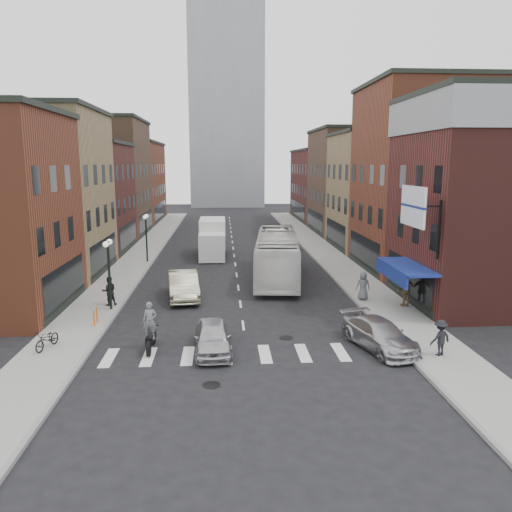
{
  "coord_description": "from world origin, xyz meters",
  "views": [
    {
      "loc": [
        -0.99,
        -23.83,
        8.32
      ],
      "look_at": [
        0.92,
        4.71,
        2.98
      ],
      "focal_mm": 35.0,
      "sensor_mm": 36.0,
      "label": 1
    }
  ],
  "objects_px": {
    "box_truck": "(212,239)",
    "parked_bicycle": "(47,339)",
    "streetlamp_near": "(109,261)",
    "bike_rack": "(95,317)",
    "ped_left_solo": "(109,291)",
    "ped_right_a": "(440,338)",
    "transit_bus": "(277,256)",
    "sedan_left_near": "(213,337)",
    "ped_right_b": "(406,290)",
    "motorcycle_rider": "(150,328)",
    "streetlamp_far": "(146,229)",
    "sedan_left_far": "(183,285)",
    "billboard_sign": "(415,208)",
    "curb_car": "(379,335)",
    "ped_right_c": "(363,286)"
  },
  "relations": [
    {
      "from": "box_truck",
      "to": "parked_bicycle",
      "type": "height_order",
      "value": "box_truck"
    },
    {
      "from": "streetlamp_near",
      "to": "bike_rack",
      "type": "bearing_deg",
      "value": -94.24
    },
    {
      "from": "streetlamp_near",
      "to": "ped_left_solo",
      "type": "height_order",
      "value": "streetlamp_near"
    },
    {
      "from": "parked_bicycle",
      "to": "ped_right_a",
      "type": "relative_size",
      "value": 1.04
    },
    {
      "from": "transit_bus",
      "to": "sedan_left_near",
      "type": "relative_size",
      "value": 3.09
    },
    {
      "from": "parked_bicycle",
      "to": "ped_right_b",
      "type": "xyz_separation_m",
      "value": [
        18.42,
        5.47,
        0.53
      ]
    },
    {
      "from": "sedan_left_near",
      "to": "ped_left_solo",
      "type": "bearing_deg",
      "value": 127.04
    },
    {
      "from": "motorcycle_rider",
      "to": "parked_bicycle",
      "type": "distance_m",
      "value": 4.62
    },
    {
      "from": "streetlamp_far",
      "to": "ped_right_a",
      "type": "bearing_deg",
      "value": -54.52
    },
    {
      "from": "streetlamp_near",
      "to": "parked_bicycle",
      "type": "distance_m",
      "value": 6.66
    },
    {
      "from": "parked_bicycle",
      "to": "streetlamp_near",
      "type": "bearing_deg",
      "value": 91.87
    },
    {
      "from": "sedan_left_far",
      "to": "ped_right_b",
      "type": "xyz_separation_m",
      "value": [
        13.02,
        -3.14,
        0.28
      ]
    },
    {
      "from": "sedan_left_near",
      "to": "streetlamp_far",
      "type": "bearing_deg",
      "value": 103.25
    },
    {
      "from": "billboard_sign",
      "to": "box_truck",
      "type": "height_order",
      "value": "billboard_sign"
    },
    {
      "from": "box_truck",
      "to": "billboard_sign",
      "type": "bearing_deg",
      "value": -62.9
    },
    {
      "from": "bike_rack",
      "to": "motorcycle_rider",
      "type": "height_order",
      "value": "motorcycle_rider"
    },
    {
      "from": "transit_bus",
      "to": "sedan_left_near",
      "type": "bearing_deg",
      "value": -101.23
    },
    {
      "from": "ped_left_solo",
      "to": "transit_bus",
      "type": "bearing_deg",
      "value": -164.08
    },
    {
      "from": "ped_right_b",
      "to": "ped_left_solo",
      "type": "bearing_deg",
      "value": -13.54
    },
    {
      "from": "box_truck",
      "to": "curb_car",
      "type": "height_order",
      "value": "box_truck"
    },
    {
      "from": "curb_car",
      "to": "ped_left_solo",
      "type": "bearing_deg",
      "value": 134.85
    },
    {
      "from": "streetlamp_far",
      "to": "box_truck",
      "type": "height_order",
      "value": "streetlamp_far"
    },
    {
      "from": "curb_car",
      "to": "sedan_left_near",
      "type": "bearing_deg",
      "value": 162.72
    },
    {
      "from": "streetlamp_near",
      "to": "ped_right_b",
      "type": "distance_m",
      "value": 17.03
    },
    {
      "from": "billboard_sign",
      "to": "bike_rack",
      "type": "relative_size",
      "value": 4.62
    },
    {
      "from": "streetlamp_far",
      "to": "parked_bicycle",
      "type": "distance_m",
      "value": 20.25
    },
    {
      "from": "box_truck",
      "to": "curb_car",
      "type": "xyz_separation_m",
      "value": [
        7.99,
        -23.55,
        -0.96
      ]
    },
    {
      "from": "motorcycle_rider",
      "to": "parked_bicycle",
      "type": "relative_size",
      "value": 1.37
    },
    {
      "from": "streetlamp_far",
      "to": "sedan_left_near",
      "type": "distance_m",
      "value": 21.51
    },
    {
      "from": "bike_rack",
      "to": "streetlamp_near",
      "type": "bearing_deg",
      "value": 85.76
    },
    {
      "from": "sedan_left_near",
      "to": "motorcycle_rider",
      "type": "bearing_deg",
      "value": 169.88
    },
    {
      "from": "streetlamp_far",
      "to": "sedan_left_far",
      "type": "xyz_separation_m",
      "value": [
        3.91,
        -11.45,
        -2.08
      ]
    },
    {
      "from": "motorcycle_rider",
      "to": "ped_right_c",
      "type": "relative_size",
      "value": 1.3
    },
    {
      "from": "curb_car",
      "to": "ped_right_a",
      "type": "bearing_deg",
      "value": -47.21
    },
    {
      "from": "transit_bus",
      "to": "ped_right_b",
      "type": "relative_size",
      "value": 6.42
    },
    {
      "from": "sedan_left_far",
      "to": "ped_left_solo",
      "type": "distance_m",
      "value": 4.51
    },
    {
      "from": "box_truck",
      "to": "ped_right_c",
      "type": "bearing_deg",
      "value": -59.68
    },
    {
      "from": "bike_rack",
      "to": "ped_right_a",
      "type": "relative_size",
      "value": 0.51
    },
    {
      "from": "sedan_left_far",
      "to": "transit_bus",
      "type": "bearing_deg",
      "value": 30.84
    },
    {
      "from": "motorcycle_rider",
      "to": "streetlamp_far",
      "type": "bearing_deg",
      "value": 102.41
    },
    {
      "from": "billboard_sign",
      "to": "sedan_left_near",
      "type": "xyz_separation_m",
      "value": [
        -10.1,
        -3.07,
        -5.45
      ]
    },
    {
      "from": "box_truck",
      "to": "motorcycle_rider",
      "type": "height_order",
      "value": "box_truck"
    },
    {
      "from": "box_truck",
      "to": "ped_right_c",
      "type": "height_order",
      "value": "box_truck"
    },
    {
      "from": "billboard_sign",
      "to": "ped_right_c",
      "type": "xyz_separation_m",
      "value": [
        -1.15,
        4.48,
        -5.12
      ]
    },
    {
      "from": "bike_rack",
      "to": "streetlamp_far",
      "type": "bearing_deg",
      "value": 89.31
    },
    {
      "from": "bike_rack",
      "to": "ped_right_a",
      "type": "height_order",
      "value": "ped_right_a"
    },
    {
      "from": "streetlamp_far",
      "to": "curb_car",
      "type": "bearing_deg",
      "value": -56.97
    },
    {
      "from": "parked_bicycle",
      "to": "ped_left_solo",
      "type": "xyz_separation_m",
      "value": [
        1.24,
        6.86,
        0.42
      ]
    },
    {
      "from": "transit_bus",
      "to": "sedan_left_near",
      "type": "xyz_separation_m",
      "value": [
        -4.41,
        -14.1,
        -1.04
      ]
    },
    {
      "from": "motorcycle_rider",
      "to": "sedan_left_far",
      "type": "relative_size",
      "value": 0.45
    }
  ]
}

